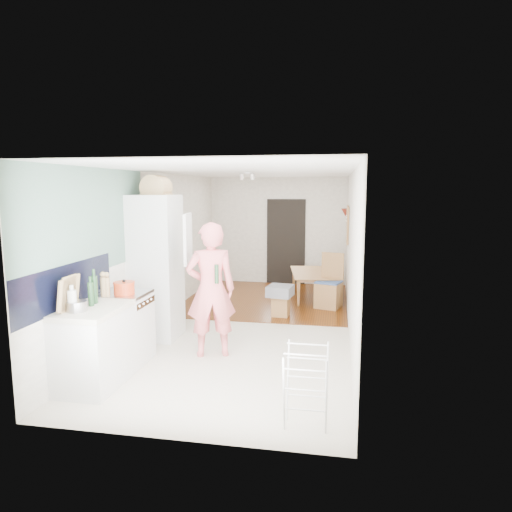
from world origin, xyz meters
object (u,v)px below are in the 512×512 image
(dining_chair, at_px, (329,281))
(stool, at_px, (281,306))
(person, at_px, (211,278))
(drying_rack, at_px, (306,387))
(dining_table, at_px, (315,287))

(dining_chair, bearing_deg, stool, -120.74)
(person, height_order, stool, person)
(dining_chair, bearing_deg, drying_rack, -74.23)
(dining_table, bearing_deg, drying_rack, 172.99)
(dining_table, distance_m, drying_rack, 5.20)
(drying_rack, bearing_deg, person, 130.04)
(person, distance_m, stool, 2.33)
(drying_rack, bearing_deg, dining_chair, 88.75)
(person, distance_m, dining_chair, 3.20)
(dining_table, relative_size, stool, 3.52)
(person, distance_m, drying_rack, 2.27)
(person, height_order, dining_table, person)
(stool, bearing_deg, drying_rack, -79.26)
(dining_table, relative_size, drying_rack, 1.68)
(person, relative_size, dining_table, 1.62)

